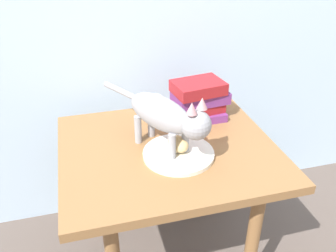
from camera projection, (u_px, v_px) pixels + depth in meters
name	position (u px, v px, depth m)	size (l,w,h in m)	color
side_table	(168.00, 166.00, 1.24)	(0.72, 0.62, 0.57)	olive
plate	(179.00, 154.00, 1.15)	(0.23, 0.23, 0.01)	silver
bread_roll	(178.00, 144.00, 1.14)	(0.08, 0.06, 0.05)	#E0BC7A
cat	(166.00, 115.00, 1.11)	(0.27, 0.43, 0.23)	#99999E
book_stack	(198.00, 100.00, 1.34)	(0.22, 0.16, 0.15)	#72337A
candle_jar	(155.00, 108.00, 1.36)	(0.07, 0.07, 0.08)	silver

